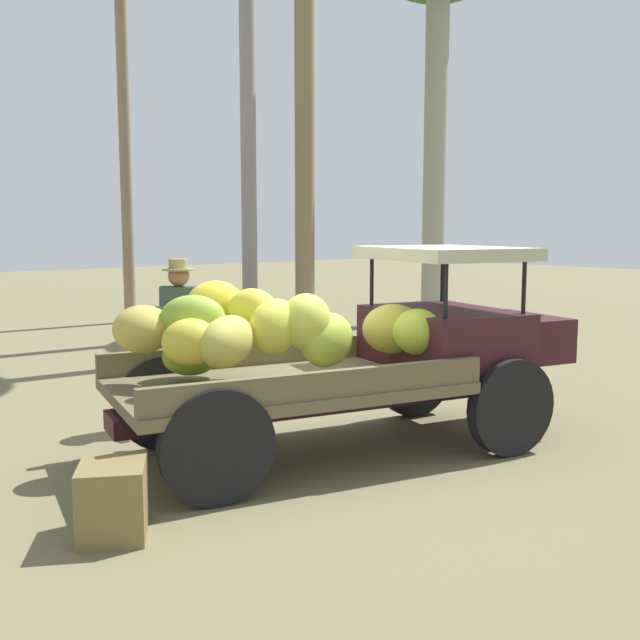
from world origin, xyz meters
name	(u,v)px	position (x,y,z in m)	size (l,w,h in m)	color
ground_plane	(331,442)	(0.00, 0.00, 0.00)	(60.00, 60.00, 0.00)	#716947
truck	(356,349)	(0.06, -0.29, 0.95)	(4.65, 2.56, 1.89)	#37161C
farmer	(180,331)	(-0.79, 1.53, 1.00)	(0.57, 0.54, 1.75)	olive
wooden_crate	(113,499)	(-2.55, -0.73, 0.25)	(0.54, 0.44, 0.50)	olive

